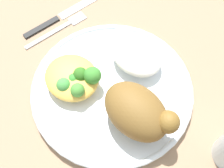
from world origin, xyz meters
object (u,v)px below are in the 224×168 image
(mac_cheese_with_broccoli, at_px, (74,78))
(plate, at_px, (112,89))
(rice_pile, at_px, (137,56))
(roasted_chicken, at_px, (138,112))
(knife, at_px, (59,17))
(fork, at_px, (59,29))

(mac_cheese_with_broccoli, bearing_deg, plate, 38.40)
(rice_pile, bearing_deg, plate, -83.94)
(plate, relative_size, roasted_chicken, 2.37)
(plate, distance_m, rice_pile, 0.07)
(mac_cheese_with_broccoli, relative_size, knife, 0.51)
(fork, bearing_deg, mac_cheese_with_broccoli, -26.72)
(mac_cheese_with_broccoli, xyz_separation_m, knife, (-0.15, 0.08, -0.03))
(rice_pile, xyz_separation_m, knife, (-0.19, -0.03, -0.03))
(knife, bearing_deg, plate, -12.20)
(plate, xyz_separation_m, roasted_chicken, (0.07, -0.01, 0.04))
(rice_pile, height_order, knife, rice_pile)
(mac_cheese_with_broccoli, distance_m, fork, 0.14)
(fork, bearing_deg, plate, -7.41)
(rice_pile, bearing_deg, roasted_chicken, -47.12)
(plate, xyz_separation_m, fork, (-0.18, 0.02, -0.01))
(roasted_chicken, relative_size, fork, 0.83)
(plate, bearing_deg, knife, 167.80)
(fork, bearing_deg, roasted_chicken, -8.72)
(rice_pile, relative_size, fork, 0.67)
(mac_cheese_with_broccoli, xyz_separation_m, fork, (-0.13, 0.06, -0.03))
(plate, xyz_separation_m, mac_cheese_with_broccoli, (-0.05, -0.04, 0.03))
(plate, bearing_deg, rice_pile, 96.06)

